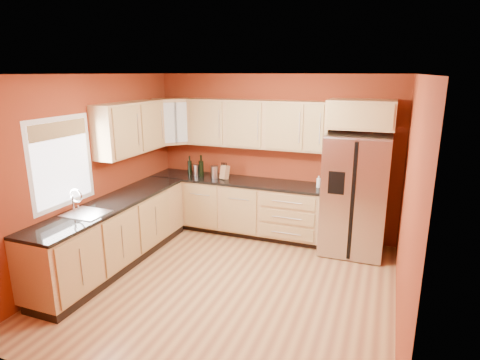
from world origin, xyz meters
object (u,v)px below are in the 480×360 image
object	(u,v)px
canister_left	(215,172)
soap_dispenser	(318,182)
wine_bottle_a	(201,166)
knife_block	(225,172)
refrigerator	(355,194)

from	to	relation	value
canister_left	soap_dispenser	xyz separation A→B (m)	(1.71, 0.05, -0.01)
wine_bottle_a	knife_block	size ratio (longest dim) A/B	1.62
knife_block	soap_dispenser	size ratio (longest dim) A/B	1.26
knife_block	soap_dispenser	xyz separation A→B (m)	(1.53, 0.04, -0.02)
canister_left	soap_dispenser	distance (m)	1.71
canister_left	wine_bottle_a	size ratio (longest dim) A/B	0.56
wine_bottle_a	knife_block	xyz separation A→B (m)	(0.43, -0.00, -0.07)
refrigerator	wine_bottle_a	xyz separation A→B (m)	(-2.51, 0.04, 0.21)
soap_dispenser	canister_left	bearing A→B (deg)	-178.41
refrigerator	wine_bottle_a	bearing A→B (deg)	178.99
canister_left	wine_bottle_a	distance (m)	0.26
canister_left	knife_block	world-z (taller)	knife_block
refrigerator	canister_left	world-z (taller)	refrigerator
refrigerator	knife_block	distance (m)	2.09
canister_left	soap_dispenser	size ratio (longest dim) A/B	1.14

